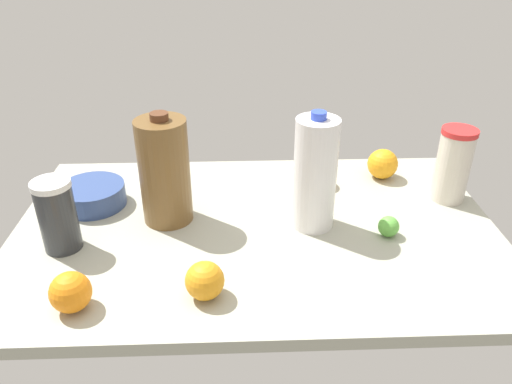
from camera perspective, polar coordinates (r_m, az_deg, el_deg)
countertop at (r=125.44cm, az=-0.00°, el=-4.59°), size 120.00×76.00×3.00cm
tumbler_cup at (r=141.99cm, az=21.61°, el=2.91°), size 9.24×9.24×20.34cm
shaker_bottle at (r=121.30cm, az=-21.75°, el=-2.49°), size 8.72×8.72×17.42cm
chocolate_milk_jug at (r=123.52cm, az=-10.41°, el=2.34°), size 12.40×12.40×28.44cm
milk_jug at (r=119.54cm, az=6.75°, el=2.04°), size 10.34×10.34×29.75cm
mixing_bowl at (r=139.44cm, az=-18.16°, el=-0.35°), size 17.16×17.16×5.73cm
orange_by_jug at (r=105.10cm, az=-20.44°, el=-10.67°), size 8.18×8.18×8.18cm
orange_far_back at (r=142.92cm, az=6.88°, el=2.31°), size 8.21×8.21×8.21cm
orange_loose at (r=102.02cm, az=-5.88°, el=-10.04°), size 8.00×8.00×8.00cm
orange_beside_bowl at (r=150.39cm, az=14.27°, el=3.13°), size 8.78×8.78×8.78cm
lime_near_front at (r=124.33cm, az=14.91°, el=-3.82°), size 5.08×5.08×5.08cm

